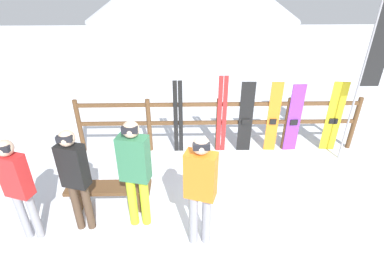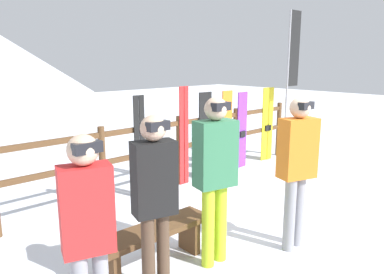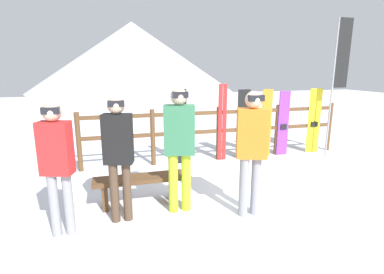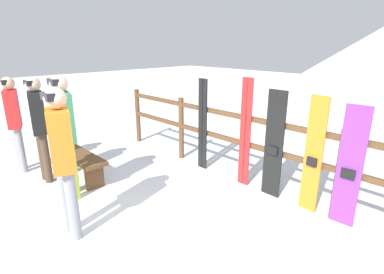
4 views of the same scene
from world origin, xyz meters
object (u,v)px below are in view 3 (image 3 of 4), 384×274
(snowboard_purple, at_px, (283,124))
(snowboard_yellow, at_px, (314,121))
(ski_pair_red, at_px, (222,123))
(snowboard_orange, at_px, (266,124))
(person_plaid_green, at_px, (179,141))
(snowboard_black_stripe, at_px, (243,125))
(person_black, at_px, (118,149))
(ski_pair_black, at_px, (182,127))
(person_red, at_px, (57,159))
(bench, at_px, (140,184))
(person_orange, at_px, (252,144))
(rental_flag, at_px, (338,69))

(snowboard_purple, xyz_separation_m, snowboard_yellow, (0.85, 0.00, 0.02))
(ski_pair_red, xyz_separation_m, snowboard_orange, (1.10, -0.00, -0.07))
(person_plaid_green, height_order, snowboard_black_stripe, person_plaid_green)
(person_black, distance_m, ski_pair_black, 2.67)
(person_plaid_green, xyz_separation_m, snowboard_black_stripe, (2.01, 2.18, -0.27))
(snowboard_yellow, bearing_deg, ski_pair_red, 179.92)
(person_red, relative_size, snowboard_orange, 1.06)
(bench, distance_m, person_orange, 1.80)
(snowboard_yellow, bearing_deg, snowboard_purple, -180.00)
(person_black, height_order, snowboard_yellow, person_black)
(ski_pair_red, bearing_deg, rental_flag, -8.07)
(person_red, bearing_deg, ski_pair_black, 48.65)
(person_red, xyz_separation_m, rental_flag, (5.70, 2.06, 1.03))
(ski_pair_red, height_order, snowboard_yellow, ski_pair_red)
(rental_flag, bearing_deg, snowboard_yellow, 121.61)
(snowboard_black_stripe, relative_size, snowboard_orange, 1.00)
(bench, bearing_deg, person_black, -123.44)
(person_plaid_green, distance_m, person_orange, 1.00)
(person_orange, distance_m, snowboard_yellow, 3.95)
(ski_pair_black, distance_m, snowboard_purple, 2.48)
(bench, height_order, snowboard_orange, snowboard_orange)
(bench, distance_m, snowboard_purple, 4.05)
(snowboard_orange, distance_m, rental_flag, 2.00)
(person_orange, height_order, snowboard_orange, person_orange)
(person_plaid_green, relative_size, ski_pair_black, 1.10)
(person_plaid_green, bearing_deg, rental_flag, 23.65)
(person_plaid_green, distance_m, ski_pair_black, 2.27)
(bench, height_order, snowboard_purple, snowboard_purple)
(ski_pair_black, distance_m, snowboard_black_stripe, 1.44)
(ski_pair_red, bearing_deg, snowboard_orange, -0.17)
(ski_pair_black, height_order, rental_flag, rental_flag)
(snowboard_orange, bearing_deg, person_orange, -123.15)
(ski_pair_red, bearing_deg, snowboard_yellow, -0.08)
(person_plaid_green, height_order, person_black, person_plaid_green)
(person_orange, height_order, snowboard_yellow, person_orange)
(ski_pair_red, distance_m, snowboard_black_stripe, 0.52)
(snowboard_orange, distance_m, snowboard_purple, 0.45)
(snowboard_black_stripe, relative_size, snowboard_yellow, 1.01)
(ski_pair_red, bearing_deg, snowboard_black_stripe, -0.37)
(ski_pair_black, distance_m, snowboard_orange, 2.02)
(snowboard_purple, bearing_deg, person_black, -149.92)
(person_red, bearing_deg, snowboard_yellow, 23.94)
(bench, relative_size, snowboard_orange, 0.87)
(person_black, xyz_separation_m, snowboard_yellow, (4.74, 2.25, -0.24))
(person_orange, distance_m, snowboard_black_stripe, 2.80)
(rental_flag, bearing_deg, snowboard_purple, 161.09)
(rental_flag, bearing_deg, bench, -162.90)
(ski_pair_black, height_order, snowboard_yellow, ski_pair_black)
(person_black, relative_size, person_orange, 0.97)
(person_black, relative_size, person_red, 1.02)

